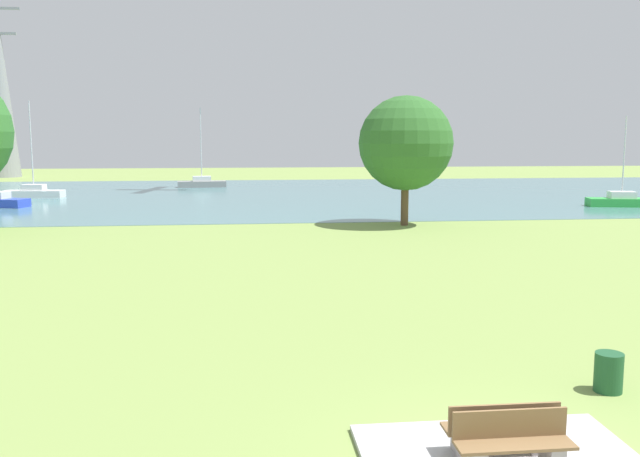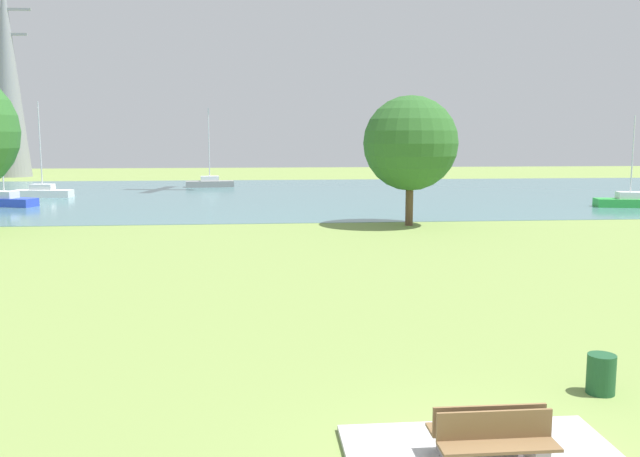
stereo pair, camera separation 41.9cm
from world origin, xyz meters
TOP-DOWN VIEW (x-y plane):
  - ground_plane at (0.00, 22.00)m, footprint 160.00×160.00m
  - bench_facing_water at (0.00, 0.27)m, footprint 1.80×0.48m
  - bench_facing_inland at (0.00, -0.27)m, footprint 1.80×0.48m
  - litter_bin at (3.26, 2.83)m, footprint 0.56×0.56m
  - water_surface at (0.00, 50.00)m, footprint 140.00×40.00m
  - sailboat_gray at (-8.33, 59.56)m, footprint 4.93×1.98m
  - sailboat_white at (-21.58, 49.20)m, footprint 4.92×1.94m
  - sailboat_green at (23.36, 36.93)m, footprint 5.00×2.38m
  - tree_east_near at (5.17, 28.53)m, footprint 5.40×5.40m

SIDE VIEW (x-z plane):
  - ground_plane at x=0.00m, z-range 0.00..0.00m
  - water_surface at x=0.00m, z-range 0.00..0.02m
  - litter_bin at x=3.26m, z-range 0.00..0.80m
  - sailboat_green at x=23.36m, z-range -2.82..3.73m
  - bench_facing_water at x=0.00m, z-range 0.02..0.91m
  - bench_facing_inland at x=0.00m, z-range 0.02..0.91m
  - sailboat_gray at x=-8.33m, z-range -3.48..4.43m
  - sailboat_white at x=-21.58m, z-range -3.51..4.47m
  - tree_east_near at x=5.17m, z-range 1.00..8.42m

